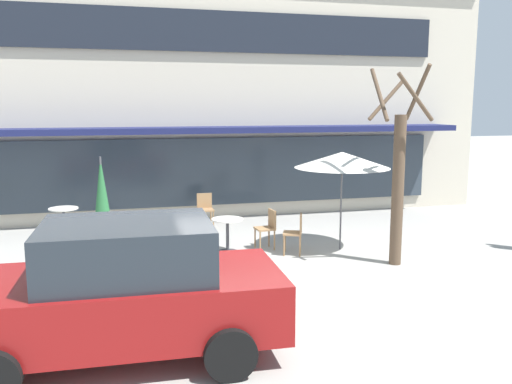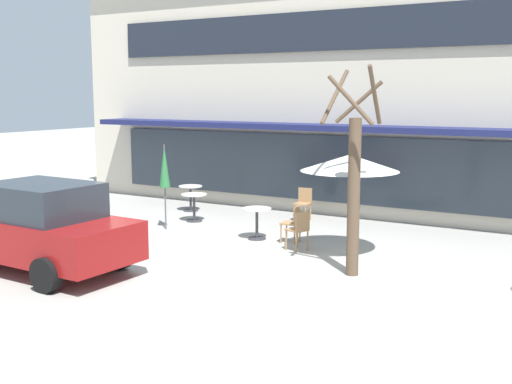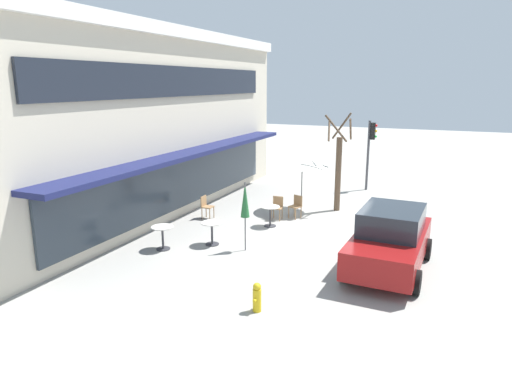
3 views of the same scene
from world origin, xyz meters
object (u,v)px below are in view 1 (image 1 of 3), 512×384
at_px(cafe_table_by_tree, 227,230).
at_px(cafe_chair_0, 268,226).
at_px(street_tree, 398,177).
at_px(cafe_chair_1, 296,231).
at_px(parked_sedan, 120,291).
at_px(cafe_table_near_wall, 64,218).
at_px(cafe_chair_2, 205,207).
at_px(patio_umbrella_cream_folded, 101,185).
at_px(cafe_table_streetside, 106,226).
at_px(patio_umbrella_green_folded, 342,160).

distance_m(cafe_table_by_tree, cafe_chair_0, 0.95).
bearing_deg(street_tree, cafe_chair_1, 145.47).
bearing_deg(cafe_chair_1, parked_sedan, -133.00).
relative_size(cafe_table_near_wall, parked_sedan, 0.18).
bearing_deg(cafe_table_near_wall, cafe_chair_2, 7.02).
height_order(cafe_table_near_wall, cafe_chair_0, cafe_chair_0).
xyz_separation_m(cafe_table_by_tree, patio_umbrella_cream_folded, (-2.61, -0.20, 1.11)).
bearing_deg(street_tree, cafe_table_streetside, 154.42).
bearing_deg(cafe_table_by_tree, parked_sedan, -117.23).
bearing_deg(patio_umbrella_cream_folded, cafe_table_by_tree, 4.39).
bearing_deg(patio_umbrella_cream_folded, parked_sedan, -86.41).
height_order(patio_umbrella_cream_folded, cafe_chair_0, patio_umbrella_cream_folded).
height_order(cafe_table_near_wall, cafe_table_by_tree, same).
xyz_separation_m(cafe_chair_1, parked_sedan, (-3.74, -4.01, 0.35)).
bearing_deg(cafe_chair_0, cafe_table_streetside, 165.26).
relative_size(cafe_table_streetside, cafe_chair_1, 0.85).
relative_size(cafe_table_streetside, patio_umbrella_cream_folded, 0.35).
bearing_deg(parked_sedan, cafe_table_by_tree, 62.77).
xyz_separation_m(parked_sedan, street_tree, (5.47, 2.82, 0.92)).
xyz_separation_m(cafe_table_streetside, patio_umbrella_green_folded, (5.08, -1.40, 1.51)).
height_order(patio_umbrella_green_folded, cafe_chair_1, patio_umbrella_green_folded).
xyz_separation_m(cafe_table_near_wall, cafe_chair_2, (3.53, 0.43, 0.01)).
xyz_separation_m(patio_umbrella_green_folded, parked_sedan, (-4.84, -4.16, -1.14)).
height_order(patio_umbrella_cream_folded, parked_sedan, patio_umbrella_cream_folded).
xyz_separation_m(patio_umbrella_green_folded, cafe_chair_0, (-1.56, 0.47, -1.50)).
height_order(cafe_table_streetside, patio_umbrella_green_folded, patio_umbrella_green_folded).
distance_m(patio_umbrella_green_folded, patio_umbrella_cream_folded, 5.14).
relative_size(cafe_chair_1, parked_sedan, 0.21).
bearing_deg(cafe_chair_1, patio_umbrella_green_folded, 7.60).
xyz_separation_m(cafe_chair_0, cafe_chair_1, (0.46, -0.62, 0.00)).
bearing_deg(cafe_table_streetside, patio_umbrella_cream_folded, -91.69).
xyz_separation_m(cafe_table_by_tree, patio_umbrella_green_folded, (2.51, -0.39, 1.51)).
bearing_deg(cafe_table_by_tree, patio_umbrella_cream_folded, -175.61).
relative_size(cafe_table_by_tree, parked_sedan, 0.18).
distance_m(cafe_table_streetside, patio_umbrella_green_folded, 5.48).
distance_m(cafe_chair_0, street_tree, 3.11).
distance_m(patio_umbrella_cream_folded, cafe_chair_1, 4.18).
height_order(cafe_table_near_wall, parked_sedan, parked_sedan).
xyz_separation_m(patio_umbrella_cream_folded, street_tree, (5.74, -1.52, 0.18)).
relative_size(patio_umbrella_cream_folded, cafe_chair_1, 2.47).
xyz_separation_m(patio_umbrella_cream_folded, cafe_chair_1, (4.01, -0.33, -1.10)).
bearing_deg(cafe_table_near_wall, parked_sedan, -79.62).
xyz_separation_m(cafe_chair_0, street_tree, (2.18, -1.80, 1.28)).
height_order(cafe_chair_2, street_tree, street_tree).
height_order(cafe_table_near_wall, patio_umbrella_green_folded, patio_umbrella_green_folded).
bearing_deg(street_tree, cafe_chair_2, 125.98).
bearing_deg(cafe_table_near_wall, cafe_chair_1, -28.99).
bearing_deg(cafe_chair_2, cafe_chair_0, -68.84).
bearing_deg(parked_sedan, cafe_chair_0, 54.64).
bearing_deg(cafe_chair_1, cafe_table_streetside, 158.81).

